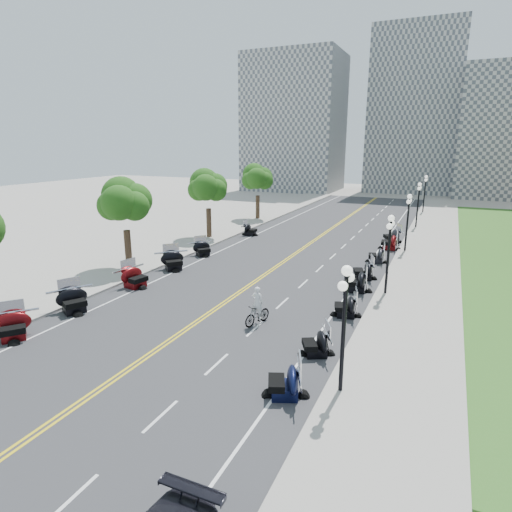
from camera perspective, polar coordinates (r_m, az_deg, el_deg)
The scene contains 52 objects.
ground at distance 26.98m, azimuth -2.86°, elevation -5.31°, with size 160.00×160.00×0.00m, color gray.
road at distance 35.75m, azimuth 4.43°, elevation -0.26°, with size 16.00×90.00×0.01m, color #333335.
centerline_yellow_a at distance 35.79m, azimuth 4.25°, elevation -0.23°, with size 0.12×90.00×0.00m, color yellow.
centerline_yellow_b at distance 35.71m, azimuth 4.61°, elevation -0.27°, with size 0.12×90.00×0.00m, color yellow.
edge_line_north at distance 34.21m, azimuth 14.56°, elevation -1.38°, with size 0.12×90.00×0.00m, color white.
edge_line_south at distance 38.31m, azimuth -4.60°, elevation 0.77°, with size 0.12×90.00×0.00m, color white.
lane_dash_2 at distance 14.10m, azimuth -23.53°, elevation -27.67°, with size 0.12×2.00×0.00m, color white.
lane_dash_3 at distance 16.34m, azimuth -12.59°, elevation -20.10°, with size 0.12×2.00×0.00m, color white.
lane_dash_4 at distance 19.16m, azimuth -5.26°, elevation -14.15°, with size 0.12×2.00×0.00m, color white.
lane_dash_5 at distance 22.35m, azimuth -0.16°, elevation -9.67°, with size 0.12×2.00×0.00m, color white.
lane_dash_6 at distance 25.76m, azimuth 3.53°, elevation -6.29°, with size 0.12×2.00×0.00m, color white.
lane_dash_7 at distance 29.32m, azimuth 6.32°, elevation -3.69°, with size 0.12×2.00×0.00m, color white.
lane_dash_8 at distance 32.98m, azimuth 8.48°, elevation -1.66°, with size 0.12×2.00×0.00m, color white.
lane_dash_9 at distance 36.72m, azimuth 10.20°, elevation -0.04°, with size 0.12×2.00×0.00m, color white.
lane_dash_10 at distance 40.50m, azimuth 11.60°, elevation 1.28°, with size 0.12×2.00×0.00m, color white.
lane_dash_11 at distance 44.32m, azimuth 12.76°, elevation 2.38°, with size 0.12×2.00×0.00m, color white.
lane_dash_12 at distance 48.17m, azimuth 13.74°, elevation 3.30°, with size 0.12×2.00×0.00m, color white.
lane_dash_13 at distance 52.05m, azimuth 14.58°, elevation 4.08°, with size 0.12×2.00×0.00m, color white.
lane_dash_14 at distance 55.94m, azimuth 15.30°, elevation 4.75°, with size 0.12×2.00×0.00m, color white.
lane_dash_15 at distance 59.84m, azimuth 15.92°, elevation 5.34°, with size 0.12×2.00×0.00m, color white.
lane_dash_16 at distance 63.76m, azimuth 16.48°, elevation 5.85°, with size 0.12×2.00×0.00m, color white.
lane_dash_17 at distance 67.69m, azimuth 16.96°, elevation 6.30°, with size 0.12×2.00×0.00m, color white.
lane_dash_18 at distance 71.62m, azimuth 17.40°, elevation 6.70°, with size 0.12×2.00×0.00m, color white.
lane_dash_19 at distance 75.57m, azimuth 17.79°, elevation 7.06°, with size 0.12×2.00×0.00m, color white.
sidewalk_north at distance 33.82m, azimuth 21.41°, elevation -2.03°, with size 5.00×90.00×0.15m, color #9E9991.
sidewalk_south at distance 40.38m, azimuth -9.72°, elevation 1.43°, with size 5.00×90.00×0.15m, color #9E9991.
distant_block_a at distance 89.64m, azimuth 5.15°, elevation 17.13°, with size 18.00×14.00×26.00m, color gray.
distant_block_b at distance 91.02m, azimuth 20.37°, elevation 17.54°, with size 16.00×12.00×30.00m, color gray.
street_lamp_1 at distance 16.26m, azimuth 11.59°, elevation -9.73°, with size 0.50×1.20×4.90m, color black, non-canonical shape.
street_lamp_2 at distance 27.51m, azimuth 17.22°, elevation 0.10°, with size 0.50×1.20×4.90m, color black, non-canonical shape.
street_lamp_3 at distance 39.21m, azimuth 19.52°, elevation 4.16°, with size 0.50×1.20×4.90m, color black, non-canonical shape.
street_lamp_4 at distance 51.05m, azimuth 20.77°, elevation 6.34°, with size 0.50×1.20×4.90m, color black, non-canonical shape.
street_lamp_5 at distance 62.95m, azimuth 21.55°, elevation 7.70°, with size 0.50×1.20×4.90m, color black, non-canonical shape.
tree_2 at distance 32.99m, azimuth -17.09°, elevation 6.28°, with size 4.80×4.80×9.20m, color #235619, non-canonical shape.
tree_3 at distance 42.67m, azimuth -6.42°, elevation 8.63°, with size 4.80×4.80×9.20m, color #235619, non-canonical shape.
tree_4 at distance 53.31m, azimuth 0.23°, elevation 9.94°, with size 4.80×4.80×9.20m, color #235619, non-canonical shape.
motorcycle_n_3 at distance 16.71m, azimuth 3.85°, elevation -16.16°, with size 1.94×1.94×1.36m, color black, non-canonical shape.
motorcycle_n_4 at distance 19.75m, azimuth 8.00°, elevation -11.29°, with size 1.80×1.80×1.26m, color black, non-canonical shape.
motorcycle_n_5 at distance 24.17m, azimuth 11.88°, elevation -6.42°, with size 1.86×1.86×1.30m, color black, non-canonical shape.
motorcycle_n_6 at distance 28.26m, azimuth 13.23°, elevation -3.15°, with size 2.14×2.14×1.50m, color black, non-canonical shape.
motorcycle_n_7 at distance 30.87m, azimuth 14.14°, elevation -1.77°, with size 2.00×2.00×1.40m, color black, non-canonical shape.
motorcycle_n_8 at distance 35.46m, azimuth 15.78°, elevation 0.21°, with size 1.94×1.94×1.36m, color black, non-canonical shape.
motorcycle_n_9 at distance 40.20m, azimuth 17.38°, elevation 1.91°, with size 2.19×2.19×1.53m, color #590A0C, non-canonical shape.
motorcycle_n_10 at distance 42.97m, azimuth 17.71°, elevation 2.66°, with size 2.14×2.14×1.50m, color black, non-canonical shape.
motorcycle_s_3 at distance 24.10m, azimuth -29.71°, elevation -8.01°, with size 2.08×2.08×1.46m, color #590A0C, non-canonical shape.
motorcycle_s_4 at distance 26.27m, azimuth -23.19°, elevation -5.35°, with size 2.17×2.17×1.52m, color black, non-canonical shape.
motorcycle_s_5 at distance 29.39m, azimuth -15.86°, elevation -2.63°, with size 2.14×2.14×1.50m, color #590A0C, non-canonical shape.
motorcycle_s_6 at distance 32.79m, azimuth -11.00°, elevation -0.50°, with size 2.20×2.20×1.54m, color black, non-canonical shape.
motorcycle_s_7 at distance 36.49m, azimuth -7.14°, elevation 1.05°, with size 1.91×1.91×1.34m, color black, non-canonical shape.
motorcycle_s_9 at distance 44.34m, azimuth -0.78°, elevation 3.60°, with size 1.89×1.89×1.32m, color black, non-canonical shape.
bicycle at distance 22.66m, azimuth 0.17°, elevation -7.80°, with size 0.53×1.86×1.12m, color #A51414.
cyclist_rider at distance 22.15m, azimuth 0.17°, elevation -4.38°, with size 0.64×0.42×1.75m, color silver.
Camera 1 is at (11.60, -22.52, 9.27)m, focal length 30.00 mm.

